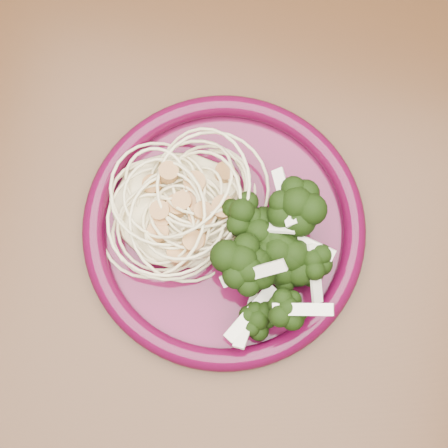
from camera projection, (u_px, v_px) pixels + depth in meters
name	position (u px, v px, depth m)	size (l,w,h in m)	color
dining_table	(188.00, 260.00, 0.64)	(1.20, 0.80, 0.75)	#472814
dinner_plate	(224.00, 227.00, 0.53)	(0.28, 0.28, 0.02)	#4B0B27
spaghetti_pile	(180.00, 206.00, 0.53)	(0.12, 0.10, 0.03)	beige
scallop_cluster	(177.00, 196.00, 0.50)	(0.10, 0.10, 0.03)	#B97F40
broccoli_pile	(280.00, 244.00, 0.51)	(0.09, 0.14, 0.05)	black
onion_garnish	(283.00, 236.00, 0.48)	(0.06, 0.09, 0.05)	white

